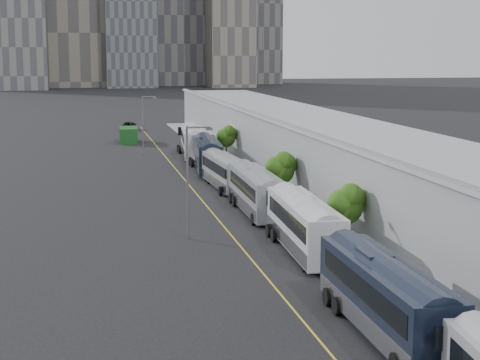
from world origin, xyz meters
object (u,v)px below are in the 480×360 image
object	(u,v)px
bus_5	(207,157)
shipping_container	(129,135)
bus_1	(385,303)
bus_6	(193,144)
bus_4	(225,174)
bus_2	(304,229)
bus_3	(256,195)
suv	(128,126)
street_lamp_far	(144,121)
street_lamp_near	(190,174)

from	to	relation	value
bus_5	shipping_container	distance (m)	33.51
bus_1	bus_6	xyz separation A→B (m)	(0.31, 71.18, 0.05)
bus_4	bus_6	world-z (taller)	bus_6
bus_2	bus_6	world-z (taller)	bus_6
bus_1	bus_2	world-z (taller)	bus_2
bus_3	bus_6	world-z (taller)	bus_6
bus_6	suv	distance (m)	39.88
bus_1	street_lamp_far	size ratio (longest dim) A/B	1.66
bus_5	street_lamp_far	xyz separation A→B (m)	(-6.17, 16.04, 3.07)
suv	bus_6	bearing A→B (deg)	-68.12
bus_1	bus_4	distance (m)	45.11
bus_2	bus_6	size ratio (longest dim) A/B	0.97
street_lamp_near	suv	size ratio (longest dim) A/B	1.65
street_lamp_near	bus_6	bearing A→B (deg)	81.76
street_lamp_near	shipping_container	bearing A→B (deg)	90.48
bus_1	street_lamp_far	xyz separation A→B (m)	(-6.03, 73.63, 3.08)
street_lamp_near	bus_5	bearing A→B (deg)	78.90
bus_3	bus_5	size ratio (longest dim) A/B	0.97
bus_4	shipping_container	bearing A→B (deg)	96.14
bus_4	street_lamp_near	bearing A→B (deg)	-109.63
bus_6	bus_5	bearing A→B (deg)	-85.44
bus_3	street_lamp_near	world-z (taller)	street_lamp_near
bus_5	bus_2	bearing A→B (deg)	-84.19
bus_2	bus_1	bearing A→B (deg)	-89.84
bus_3	street_lamp_far	xyz separation A→B (m)	(-6.42, 42.15, 3.10)
bus_2	shipping_container	distance (m)	73.57
bus_1	bus_5	size ratio (longest dim) A/B	0.98
bus_1	street_lamp_far	distance (m)	73.95
bus_1	street_lamp_near	xyz separation A→B (m)	(-6.69, 22.84, 3.33)
bus_5	bus_6	size ratio (longest dim) A/B	0.98
bus_5	suv	distance (m)	53.31
bus_4	suv	distance (m)	65.70
bus_1	bus_4	size ratio (longest dim) A/B	1.10
bus_3	shipping_container	size ratio (longest dim) A/B	2.10
shipping_container	bus_1	bearing A→B (deg)	-82.21
bus_5	suv	bearing A→B (deg)	101.74
bus_1	street_lamp_near	size ratio (longest dim) A/B	1.57
bus_5	street_lamp_near	world-z (taller)	street_lamp_near
bus_3	street_lamp_near	size ratio (longest dim) A/B	1.56
bus_2	street_lamp_near	world-z (taller)	street_lamp_near
bus_5	suv	world-z (taller)	bus_5
shipping_container	suv	xyz separation A→B (m)	(1.16, 20.26, -0.45)
bus_1	shipping_container	bearing A→B (deg)	95.14
bus_1	bus_6	distance (m)	71.18
bus_4	bus_5	bearing A→B (deg)	86.36
street_lamp_far	shipping_container	bearing A→B (deg)	94.17
bus_5	street_lamp_far	size ratio (longest dim) A/B	1.70
shipping_container	bus_2	bearing A→B (deg)	-80.62
street_lamp_near	suv	distance (m)	87.80
bus_4	street_lamp_far	size ratio (longest dim) A/B	1.52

